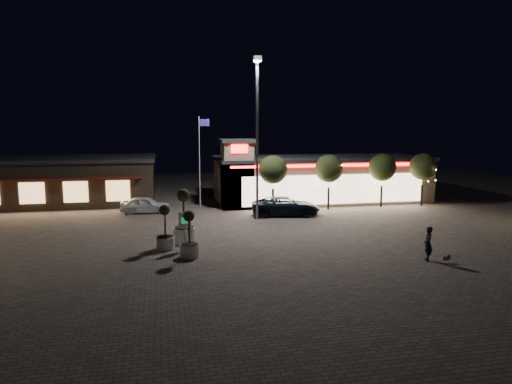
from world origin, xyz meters
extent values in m
plane|color=#72675C|center=(0.00, 0.00, 0.00)|extent=(90.00, 90.00, 0.00)
cube|color=gray|center=(10.00, 16.00, 2.00)|extent=(20.00, 8.00, 4.00)
cube|color=#262628|center=(10.00, 16.00, 4.15)|extent=(20.40, 8.40, 0.30)
cube|color=beige|center=(10.00, 11.95, 1.60)|extent=(17.00, 0.12, 2.60)
cube|color=red|center=(10.00, 11.92, 3.75)|extent=(19.00, 0.10, 0.18)
cube|color=gray|center=(1.30, 13.30, 2.90)|extent=(2.60, 2.60, 5.80)
cube|color=#262628|center=(1.30, 13.30, 5.95)|extent=(3.00, 3.00, 0.30)
cube|color=red|center=(1.30, 11.95, 5.30)|extent=(1.40, 0.10, 0.70)
cube|color=#382D23|center=(-14.00, 20.00, 2.00)|extent=(16.00, 10.00, 4.00)
cube|color=#262628|center=(-14.00, 20.00, 4.15)|extent=(16.40, 10.40, 0.30)
cube|color=#591E19|center=(-14.00, 14.60, 2.80)|extent=(14.40, 0.80, 0.15)
cube|color=#F0B46C|center=(-16.00, 14.95, 1.60)|extent=(2.00, 0.12, 1.80)
cube|color=#F0B46C|center=(-12.50, 14.95, 1.60)|extent=(2.00, 0.12, 1.80)
cube|color=#F0B46C|center=(-9.00, 14.95, 1.60)|extent=(2.00, 0.12, 1.80)
cylinder|color=gray|center=(2.00, 8.00, 6.00)|extent=(0.20, 0.20, 12.00)
cube|color=gray|center=(2.00, 8.00, 12.20)|extent=(0.60, 0.40, 0.35)
cube|color=white|center=(2.00, 8.00, 12.00)|extent=(0.45, 0.30, 0.08)
cylinder|color=white|center=(-2.00, 13.00, 4.00)|extent=(0.10, 0.10, 8.00)
cube|color=#2E2996|center=(-1.55, 13.00, 7.50)|extent=(0.90, 0.04, 0.60)
cylinder|color=#332319|center=(4.00, 11.00, 0.96)|extent=(0.20, 0.20, 1.92)
sphere|color=#2D3819|center=(4.00, 11.00, 3.58)|extent=(2.42, 2.42, 2.42)
cylinder|color=#332319|center=(9.00, 11.00, 0.96)|extent=(0.20, 0.20, 1.92)
sphere|color=#2D3819|center=(9.00, 11.00, 3.58)|extent=(2.42, 2.42, 2.42)
cylinder|color=#332319|center=(14.00, 11.00, 0.96)|extent=(0.20, 0.20, 1.92)
sphere|color=#2D3819|center=(14.00, 11.00, 3.58)|extent=(2.42, 2.42, 2.42)
cylinder|color=#332319|center=(18.00, 11.00, 0.96)|extent=(0.20, 0.20, 1.92)
sphere|color=#2D3819|center=(18.00, 11.00, 3.58)|extent=(2.42, 2.42, 2.42)
imported|color=black|center=(4.58, 9.00, 0.77)|extent=(5.88, 3.44, 1.54)
imported|color=white|center=(-6.60, 12.36, 0.70)|extent=(4.26, 2.04, 1.40)
imported|color=black|center=(8.67, -4.80, 0.92)|extent=(0.64, 0.78, 1.84)
cube|color=#59514C|center=(9.43, -5.37, 0.24)|extent=(0.41, 0.30, 0.20)
sphere|color=#59514C|center=(9.63, -5.28, 0.32)|extent=(0.18, 0.18, 0.18)
cylinder|color=white|center=(-5.11, 0.50, 0.36)|extent=(1.07, 1.07, 0.72)
cylinder|color=black|center=(-5.11, 0.50, 0.73)|extent=(0.93, 0.93, 0.05)
cylinder|color=#332319|center=(-5.11, 0.50, 1.57)|extent=(0.09, 0.09, 1.61)
sphere|color=#2D3819|center=(-5.11, 0.50, 2.33)|extent=(0.63, 0.63, 0.63)
cylinder|color=white|center=(-3.83, -1.51, 0.35)|extent=(1.06, 1.06, 0.71)
cylinder|color=black|center=(-3.83, -1.51, 0.73)|extent=(0.92, 0.92, 0.05)
cylinder|color=#332319|center=(-3.83, -1.51, 1.55)|extent=(0.09, 0.09, 1.59)
sphere|color=#2D3819|center=(-3.83, -1.51, 2.30)|extent=(0.62, 0.62, 0.62)
cylinder|color=white|center=(-3.96, 1.86, 0.46)|extent=(1.37, 1.37, 0.91)
cylinder|color=black|center=(-3.96, 1.86, 0.93)|extent=(1.19, 1.19, 0.07)
cylinder|color=#332319|center=(-3.96, 1.86, 1.99)|extent=(0.11, 0.11, 2.05)
sphere|color=#2D3819|center=(-3.96, 1.86, 2.96)|extent=(0.80, 0.80, 0.80)
cylinder|color=gray|center=(-3.99, 0.17, 0.67)|extent=(0.09, 0.09, 1.34)
cube|color=white|center=(-3.99, 0.17, 1.74)|extent=(0.72, 0.26, 0.95)
cube|color=green|center=(-3.99, 0.13, 1.74)|extent=(0.38, 0.12, 0.39)
camera|label=1|loc=(-5.23, -26.21, 7.10)|focal=32.00mm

